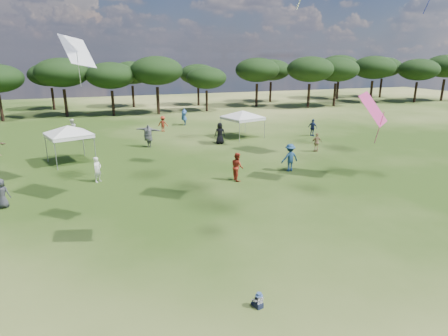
{
  "coord_description": "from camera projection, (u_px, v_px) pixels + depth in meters",
  "views": [
    {
      "loc": [
        -4.84,
        -6.77,
        7.57
      ],
      "look_at": [
        -0.45,
        6.0,
        3.51
      ],
      "focal_mm": 30.0,
      "sensor_mm": 36.0,
      "label": 1
    }
  ],
  "objects": [
    {
      "name": "tent_right",
      "position": [
        243.0,
        112.0,
        35.53
      ],
      "size": [
        6.17,
        6.17,
        2.88
      ],
      "rotation": [
        0.0,
        0.0,
        0.28
      ],
      "color": "gray",
      "rests_on": "ground"
    },
    {
      "name": "festival_crowd",
      "position": [
        173.0,
        135.0,
        32.62
      ],
      "size": [
        28.72,
        22.06,
        1.93
      ],
      "color": "#46464A",
      "rests_on": "ground"
    },
    {
      "name": "toddler",
      "position": [
        258.0,
        301.0,
        11.67
      ],
      "size": [
        0.38,
        0.41,
        0.52
      ],
      "rotation": [
        0.0,
        0.0,
        0.24
      ],
      "color": "black",
      "rests_on": "ground"
    },
    {
      "name": "tree_line",
      "position": [
        147.0,
        72.0,
        51.93
      ],
      "size": [
        108.78,
        17.63,
        7.77
      ],
      "color": "black",
      "rests_on": "ground"
    },
    {
      "name": "tent_left",
      "position": [
        68.0,
        127.0,
        26.87
      ],
      "size": [
        5.52,
        5.52,
        3.08
      ],
      "rotation": [
        0.0,
        0.0,
        0.32
      ],
      "color": "gray",
      "rests_on": "ground"
    }
  ]
}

